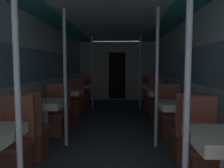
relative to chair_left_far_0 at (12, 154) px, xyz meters
The scene contains 30 objects.
wall_left 2.29m from the chair_left_far_0, 100.28° to the left, with size 0.05×9.52×2.22m.
wall_right 3.40m from the chair_left_far_0, 39.35° to the left, with size 0.05×9.52×2.22m.
ceiling_panel 3.07m from the chair_left_far_0, 62.56° to the left, with size 2.93×9.52×0.07m.
bulkhead_far 6.16m from the chair_left_far_0, 79.76° to the left, with size 2.87×0.09×2.22m.
chair_left_far_0 is the anchor object (origin of this frame).
support_pole_left_0 1.04m from the chair_left_far_0, 56.70° to the right, with size 0.06×0.06×2.22m.
dining_table_left_1 1.14m from the chair_left_far_0, 90.00° to the left, with size 0.60×0.60×0.74m.
chair_left_near_1 0.56m from the chair_left_far_0, 90.00° to the left, with size 0.41×0.41×0.96m.
chair_left_far_1 1.62m from the chair_left_far_0, 90.00° to the left, with size 0.41×0.41×0.96m.
support_pole_left_1 1.41m from the chair_left_far_0, 72.34° to the left, with size 0.06×0.06×2.22m.
dining_table_left_2 2.74m from the chair_left_far_0, 90.00° to the left, with size 0.60×0.60×0.74m.
chair_left_near_2 2.19m from the chair_left_far_0, 90.00° to the left, with size 0.41×0.41×0.96m.
chair_left_far_2 3.25m from the chair_left_far_0, 90.00° to the left, with size 0.41×0.41×0.96m.
dining_table_left_3 4.35m from the chair_left_far_0, 90.00° to the left, with size 0.60×0.60×0.74m.
chair_left_near_3 3.81m from the chair_left_far_0, 90.00° to the left, with size 0.41×0.41×0.96m.
chair_left_far_3 4.87m from the chair_left_far_0, 90.00° to the left, with size 0.41×0.41×0.96m.
support_pole_left_3 4.43m from the chair_left_far_0, 85.41° to the left, with size 0.06×0.06×2.22m.
chair_right_far_0 2.17m from the chair_left_far_0, ahead, with size 0.41×0.41×0.96m.
support_pole_right_0 2.07m from the chair_left_far_0, 16.21° to the right, with size 0.06×0.06×2.22m.
dining_table_right_1 2.45m from the chair_left_far_0, 26.74° to the left, with size 0.60×0.60×0.74m.
chair_right_near_1 2.24m from the chair_left_far_0, 14.56° to the left, with size 0.41×0.41×0.96m.
chair_right_far_1 2.71m from the chair_left_far_0, 36.79° to the left, with size 0.41×0.41×0.96m.
support_pole_right_1 2.28m from the chair_left_far_0, 30.97° to the left, with size 0.06×0.06×2.22m.
dining_table_right_2 3.49m from the chair_left_far_0, 51.38° to the left, with size 0.60×0.60×0.74m.
chair_right_near_2 3.08m from the chair_left_far_0, 45.22° to the left, with size 0.41×0.41×0.96m.
chair_right_far_2 3.91m from the chair_left_far_0, 56.24° to the left, with size 0.41×0.41×0.96m.
dining_table_right_3 4.87m from the chair_left_far_0, 63.43° to the left, with size 0.60×0.60×0.74m.
chair_right_near_3 4.39m from the chair_left_far_0, 60.33° to the left, with size 0.41×0.41×0.96m.
chair_right_far_3 5.33m from the chair_left_far_0, 65.98° to the left, with size 0.41×0.41×0.96m.
support_pole_right_3 4.78m from the chair_left_far_0, 67.22° to the left, with size 0.06×0.06×2.22m.
Camera 1 is at (0.18, -1.13, 1.32)m, focal length 35.00 mm.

